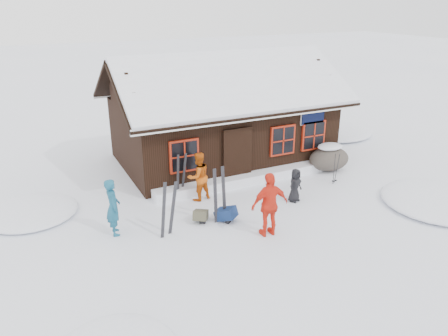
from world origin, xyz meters
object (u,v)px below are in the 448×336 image
Objects in this scene: skier_orange_right at (270,205)px; ski_poles at (336,169)px; skier_crouched at (295,185)px; backpack_blue at (226,216)px; ski_pair_left at (168,210)px; skier_orange_left at (198,176)px; skier_teal at (113,207)px; boulder at (329,158)px; backpack_olive at (201,217)px.

ski_poles is at bearing -149.24° from skier_orange_right.
skier_orange_right is at bearing -162.96° from skier_crouched.
skier_crouched reaches higher than backpack_blue.
ski_poles is (2.19, 0.63, -0.03)m from skier_crouched.
skier_orange_left is at bearing 43.11° from ski_pair_left.
skier_orange_right reaches higher than skier_crouched.
skier_orange_left is at bearing -70.56° from skier_orange_right.
skier_orange_right reaches higher than backpack_blue.
skier_teal reaches higher than ski_pair_left.
ski_pair_left is at bearing -164.12° from boulder.
skier_orange_left reaches higher than skier_crouched.
skier_orange_right is at bearing -29.68° from ski_pair_left.
skier_crouched reaches higher than ski_poles.
skier_teal is 2.60m from backpack_olive.
skier_crouched is at bearing 32.73° from backpack_olive.
skier_crouched is 2.15× the size of backpack_olive.
skier_crouched is 2.68m from backpack_blue.
backpack_blue is (-0.72, 1.27, -0.78)m from skier_orange_right.
skier_orange_left reaches higher than backpack_blue.
boulder is 1.30m from ski_poles.
skier_teal is 5.84m from skier_crouched.
skier_teal is at bearing -23.55° from skier_orange_right.
skier_orange_right is at bearing -98.10° from backpack_blue.
backpack_olive is (-6.15, -1.73, -0.34)m from boulder.
skier_orange_right is 2.26m from backpack_olive.
ski_poles is (-0.62, -1.14, 0.06)m from boulder.
skier_crouched is 3.37m from backpack_olive.
boulder is 3.11× the size of backpack_olive.
skier_crouched is at bearing -0.31° from ski_pair_left.
skier_orange_right is 1.66× the size of skier_crouched.
skier_teal is 3.20m from skier_orange_left.
backpack_blue is 0.76m from backpack_olive.
skier_crouched is at bearing -32.56° from backpack_blue.
skier_teal is 8.73m from boulder.
skier_teal is 1.02× the size of boulder.
skier_orange_right is 1.66m from backpack_blue.
skier_crouched is 3.32m from boulder.
skier_orange_left is 3.18m from skier_crouched.
skier_teal is at bearing 129.89° from backpack_blue.
skier_orange_left is 2.44m from ski_pair_left.
ski_pair_left is at bearing 162.44° from skier_crouched.
ski_pair_left reaches higher than skier_crouched.
ski_pair_left is at bearing -129.95° from backpack_olive.
skier_orange_left is at bearing 170.09° from ski_poles.
ski_poles is 2.21× the size of backpack_olive.
ski_poles is (4.10, 2.14, -0.40)m from skier_orange_right.
backpack_blue is at bearing 11.75° from backpack_olive.
skier_orange_left is at bearing -67.28° from skier_teal.
backpack_blue is at bearing 163.95° from skier_crouched.
ski_poles reaches higher than backpack_olive.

